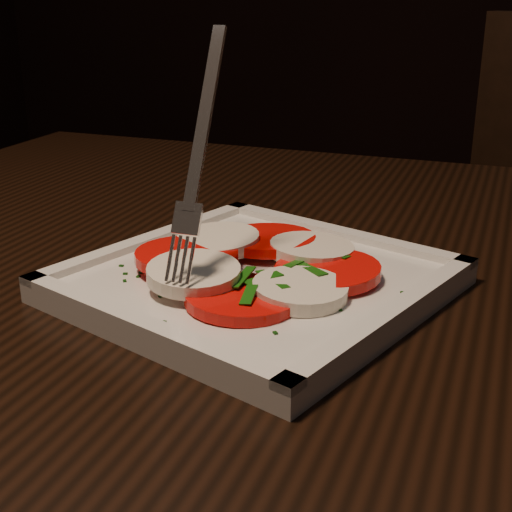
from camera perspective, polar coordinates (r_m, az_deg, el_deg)
name	(u,v)px	position (r m, az deg, el deg)	size (l,w,h in m)	color
table	(366,363)	(0.66, 8.81, -8.44)	(1.21, 0.81, 0.75)	black
plate	(256,283)	(0.55, 0.00, -2.20)	(0.25, 0.25, 0.01)	silver
caprese_salad	(256,264)	(0.54, 0.01, -0.63)	(0.22, 0.20, 0.02)	#E90505
fork	(205,149)	(0.50, -4.07, 8.54)	(0.03, 0.08, 0.16)	white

